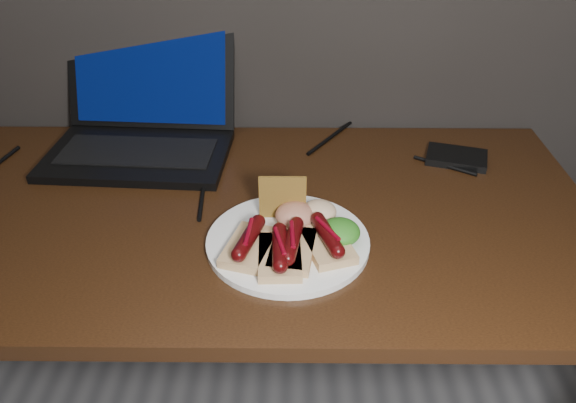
# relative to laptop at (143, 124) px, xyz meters

# --- Properties ---
(desk) EXTENTS (1.40, 0.70, 0.75)m
(desk) POSITION_rel_laptop_xyz_m (0.22, -0.25, -0.14)
(desk) COLOR #371E0D
(desk) RESTS_ON ground
(laptop) EXTENTS (0.41, 0.35, 0.25)m
(laptop) POSITION_rel_laptop_xyz_m (0.00, 0.00, 0.00)
(laptop) COLOR black
(laptop) RESTS_ON desk
(hard_drive) EXTENTS (0.15, 0.12, 0.02)m
(hard_drive) POSITION_rel_laptop_xyz_m (0.70, -0.06, -0.05)
(hard_drive) COLOR black
(hard_drive) RESTS_ON desk
(desk_cables) EXTENTS (1.06, 0.44, 0.01)m
(desk_cables) POSITION_rel_laptop_xyz_m (0.21, -0.08, -0.05)
(desk_cables) COLOR black
(desk_cables) RESTS_ON desk
(plate) EXTENTS (0.32, 0.32, 0.01)m
(plate) POSITION_rel_laptop_xyz_m (0.33, -0.36, -0.05)
(plate) COLOR white
(plate) RESTS_ON desk
(bread_sausage_left) EXTENTS (0.10, 0.13, 0.04)m
(bread_sausage_left) POSITION_rel_laptop_xyz_m (0.26, -0.40, -0.03)
(bread_sausage_left) COLOR #DDC082
(bread_sausage_left) RESTS_ON plate
(bread_sausage_center) EXTENTS (0.09, 0.12, 0.04)m
(bread_sausage_center) POSITION_rel_laptop_xyz_m (0.34, -0.41, -0.03)
(bread_sausage_center) COLOR #DDC082
(bread_sausage_center) RESTS_ON plate
(bread_sausage_right) EXTENTS (0.10, 0.13, 0.04)m
(bread_sausage_right) POSITION_rel_laptop_xyz_m (0.40, -0.39, -0.03)
(bread_sausage_right) COLOR #DDC082
(bread_sausage_right) RESTS_ON plate
(bread_sausage_extra) EXTENTS (0.07, 0.12, 0.04)m
(bread_sausage_extra) POSITION_rel_laptop_xyz_m (0.32, -0.42, -0.03)
(bread_sausage_extra) COLOR #DDC082
(bread_sausage_extra) RESTS_ON plate
(crispbread) EXTENTS (0.08, 0.01, 0.08)m
(crispbread) POSITION_rel_laptop_xyz_m (0.32, -0.30, -0.00)
(crispbread) COLOR #AB7D2F
(crispbread) RESTS_ON plate
(salad_greens) EXTENTS (0.07, 0.07, 0.04)m
(salad_greens) POSITION_rel_laptop_xyz_m (0.42, -0.37, -0.02)
(salad_greens) COLOR #175310
(salad_greens) RESTS_ON plate
(salsa_mound) EXTENTS (0.07, 0.07, 0.04)m
(salsa_mound) POSITION_rel_laptop_xyz_m (0.34, -0.32, -0.02)
(salsa_mound) COLOR #A41210
(salsa_mound) RESTS_ON plate
(coleslaw_mound) EXTENTS (0.06, 0.06, 0.04)m
(coleslaw_mound) POSITION_rel_laptop_xyz_m (0.38, -0.31, -0.03)
(coleslaw_mound) COLOR #EDE8CC
(coleslaw_mound) RESTS_ON plate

